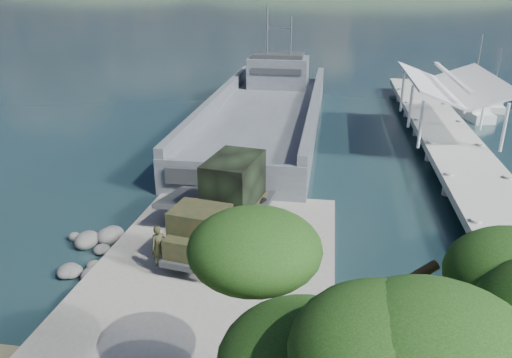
{
  "coord_description": "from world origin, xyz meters",
  "views": [
    {
      "loc": [
        4.4,
        -17.93,
        11.7
      ],
      "look_at": [
        0.81,
        6.0,
        1.96
      ],
      "focal_mm": 35.0,
      "sensor_mm": 36.0,
      "label": 1
    }
  ],
  "objects_px": {
    "soldier": "(160,255)",
    "overhang_tree": "(414,349)",
    "military_truck": "(224,203)",
    "sailboat_near": "(471,112)",
    "sailboat_far": "(492,105)",
    "landing_craft": "(264,120)",
    "pier": "(448,128)"
  },
  "relations": [
    {
      "from": "overhang_tree",
      "to": "soldier",
      "type": "bearing_deg",
      "value": 129.63
    },
    {
      "from": "sailboat_far",
      "to": "overhang_tree",
      "type": "xyz_separation_m",
      "value": [
        -13.91,
        -43.23,
        5.65
      ]
    },
    {
      "from": "pier",
      "to": "overhang_tree",
      "type": "height_order",
      "value": "overhang_tree"
    },
    {
      "from": "military_truck",
      "to": "sailboat_far",
      "type": "bearing_deg",
      "value": 66.27
    },
    {
      "from": "pier",
      "to": "overhang_tree",
      "type": "distance_m",
      "value": 30.83
    },
    {
      "from": "pier",
      "to": "sailboat_far",
      "type": "bearing_deg",
      "value": 62.81
    },
    {
      "from": "soldier",
      "to": "military_truck",
      "type": "bearing_deg",
      "value": 28.96
    },
    {
      "from": "military_truck",
      "to": "soldier",
      "type": "distance_m",
      "value": 4.08
    },
    {
      "from": "landing_craft",
      "to": "sailboat_far",
      "type": "distance_m",
      "value": 23.32
    },
    {
      "from": "military_truck",
      "to": "overhang_tree",
      "type": "height_order",
      "value": "overhang_tree"
    },
    {
      "from": "overhang_tree",
      "to": "landing_craft",
      "type": "bearing_deg",
      "value": 101.89
    },
    {
      "from": "pier",
      "to": "sailboat_far",
      "type": "distance_m",
      "value": 15.25
    },
    {
      "from": "landing_craft",
      "to": "soldier",
      "type": "height_order",
      "value": "landing_craft"
    },
    {
      "from": "landing_craft",
      "to": "sailboat_far",
      "type": "height_order",
      "value": "landing_craft"
    },
    {
      "from": "pier",
      "to": "military_truck",
      "type": "height_order",
      "value": "pier"
    },
    {
      "from": "military_truck",
      "to": "sailboat_near",
      "type": "bearing_deg",
      "value": 66.99
    },
    {
      "from": "pier",
      "to": "sailboat_far",
      "type": "height_order",
      "value": "sailboat_far"
    },
    {
      "from": "landing_craft",
      "to": "sailboat_near",
      "type": "bearing_deg",
      "value": 22.0
    },
    {
      "from": "landing_craft",
      "to": "sailboat_near",
      "type": "relative_size",
      "value": 4.57
    },
    {
      "from": "soldier",
      "to": "overhang_tree",
      "type": "xyz_separation_m",
      "value": [
        8.07,
        -9.74,
        4.59
      ]
    },
    {
      "from": "military_truck",
      "to": "soldier",
      "type": "height_order",
      "value": "military_truck"
    },
    {
      "from": "soldier",
      "to": "sailboat_near",
      "type": "distance_m",
      "value": 35.74
    },
    {
      "from": "sailboat_near",
      "to": "sailboat_far",
      "type": "xyz_separation_m",
      "value": [
        2.75,
        3.39,
        -0.09
      ]
    },
    {
      "from": "sailboat_far",
      "to": "overhang_tree",
      "type": "bearing_deg",
      "value": -104.87
    },
    {
      "from": "landing_craft",
      "to": "overhang_tree",
      "type": "height_order",
      "value": "landing_craft"
    },
    {
      "from": "sailboat_near",
      "to": "sailboat_far",
      "type": "height_order",
      "value": "sailboat_near"
    },
    {
      "from": "sailboat_near",
      "to": "soldier",
      "type": "bearing_deg",
      "value": -134.67
    },
    {
      "from": "pier",
      "to": "sailboat_near",
      "type": "distance_m",
      "value": 11.03
    },
    {
      "from": "sailboat_far",
      "to": "sailboat_near",
      "type": "bearing_deg",
      "value": -126.09
    },
    {
      "from": "pier",
      "to": "landing_craft",
      "type": "distance_m",
      "value": 14.18
    },
    {
      "from": "pier",
      "to": "sailboat_far",
      "type": "relative_size",
      "value": 7.53
    },
    {
      "from": "sailboat_near",
      "to": "overhang_tree",
      "type": "height_order",
      "value": "overhang_tree"
    }
  ]
}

